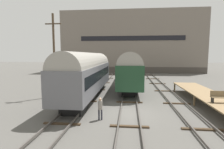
{
  "coord_description": "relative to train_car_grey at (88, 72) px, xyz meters",
  "views": [
    {
      "loc": [
        -0.05,
        -14.16,
        4.76
      ],
      "look_at": [
        -2.31,
        8.58,
        2.2
      ],
      "focal_mm": 28.0,
      "sensor_mm": 36.0,
      "label": 1
    }
  ],
  "objects": [
    {
      "name": "track_right",
      "position": [
        9.25,
        -4.7,
        -2.72
      ],
      "size": [
        2.6,
        60.0,
        0.26
      ],
      "color": "#4C4742",
      "rests_on": "ground"
    },
    {
      "name": "train_car_grey",
      "position": [
        0.0,
        0.0,
        0.0
      ],
      "size": [
        2.92,
        15.17,
        5.04
      ],
      "color": "black",
      "rests_on": "ground"
    },
    {
      "name": "person_worker",
      "position": [
        2.48,
        -6.59,
        -1.86
      ],
      "size": [
        0.32,
        0.32,
        1.66
      ],
      "color": "#282833",
      "rests_on": "ground"
    },
    {
      "name": "warehouse_building",
      "position": [
        5.13,
        33.29,
        5.4
      ],
      "size": [
        38.3,
        12.1,
        16.51
      ],
      "color": "#46403A",
      "rests_on": "ground"
    },
    {
      "name": "utility_pole",
      "position": [
        -3.82,
        0.05,
        1.94
      ],
      "size": [
        1.8,
        0.24,
        9.28
      ],
      "color": "#473828",
      "rests_on": "ground"
    },
    {
      "name": "track_left",
      "position": [
        -0.0,
        -4.7,
        -2.72
      ],
      "size": [
        2.6,
        60.0,
        0.26
      ],
      "color": "#4C4742",
      "rests_on": "ground"
    },
    {
      "name": "bench",
      "position": [
        11.66,
        -4.76,
        -1.31
      ],
      "size": [
        1.4,
        0.4,
        0.91
      ],
      "color": "brown",
      "rests_on": "station_platform"
    },
    {
      "name": "train_car_green",
      "position": [
        4.62,
        7.75,
        0.03
      ],
      "size": [
        2.98,
        18.45,
        5.08
      ],
      "color": "black",
      "rests_on": "ground"
    },
    {
      "name": "track_middle",
      "position": [
        4.62,
        -4.7,
        -2.72
      ],
      "size": [
        2.6,
        60.0,
        0.26
      ],
      "color": "#4C4742",
      "rests_on": "ground"
    },
    {
      "name": "station_platform",
      "position": [
        11.99,
        -2.09,
        -1.88
      ],
      "size": [
        2.85,
        14.78,
        1.06
      ],
      "color": "#8C704C",
      "rests_on": "ground"
    },
    {
      "name": "ground_plane",
      "position": [
        4.62,
        -4.7,
        -2.86
      ],
      "size": [
        200.0,
        200.0,
        0.0
      ],
      "primitive_type": "plane",
      "color": "#56544F"
    }
  ]
}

